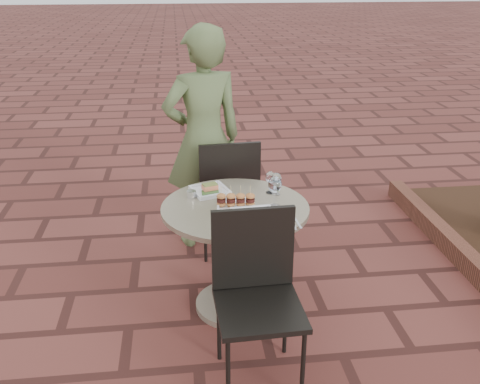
{
  "coord_description": "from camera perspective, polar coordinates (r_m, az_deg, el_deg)",
  "views": [
    {
      "loc": [
        -0.47,
        -2.79,
        2.08
      ],
      "look_at": [
        -0.12,
        0.14,
        0.82
      ],
      "focal_mm": 40.0,
      "sensor_mm": 36.0,
      "label": 1
    }
  ],
  "objects": [
    {
      "name": "chair_near",
      "position": [
        2.83,
        1.74,
        -9.68
      ],
      "size": [
        0.46,
        0.46,
        0.93
      ],
      "rotation": [
        0.0,
        0.0,
        0.04
      ],
      "color": "black",
      "rests_on": "ground"
    },
    {
      "name": "cafe_table",
      "position": [
        3.35,
        -0.51,
        -5.31
      ],
      "size": [
        0.9,
        0.9,
        0.73
      ],
      "color": "gray",
      "rests_on": "ground"
    },
    {
      "name": "diner",
      "position": [
        4.08,
        -3.93,
        5.59
      ],
      "size": [
        0.71,
        0.57,
        1.71
      ],
      "primitive_type": "imported",
      "rotation": [
        0.0,
        0.0,
        3.42
      ],
      "color": "#4A5B32",
      "rests_on": "ground"
    },
    {
      "name": "plate_tuna",
      "position": [
        3.07,
        1.51,
        -2.64
      ],
      "size": [
        0.26,
        0.26,
        0.03
      ],
      "rotation": [
        0.0,
        0.0,
        0.06
      ],
      "color": "white",
      "rests_on": "cafe_table"
    },
    {
      "name": "steel_ramekin",
      "position": [
        3.37,
        -5.2,
        -0.23
      ],
      "size": [
        0.06,
        0.06,
        0.04
      ],
      "primitive_type": "cylinder",
      "rotation": [
        0.0,
        0.0,
        0.04
      ],
      "color": "silver",
      "rests_on": "cafe_table"
    },
    {
      "name": "wine_glass_mid",
      "position": [
        3.4,
        3.26,
        1.52
      ],
      "size": [
        0.06,
        0.06,
        0.15
      ],
      "color": "white",
      "rests_on": "cafe_table"
    },
    {
      "name": "plate_salmon",
      "position": [
        3.43,
        -3.22,
        0.23
      ],
      "size": [
        0.27,
        0.27,
        0.06
      ],
      "rotation": [
        0.0,
        0.0,
        0.31
      ],
      "color": "white",
      "rests_on": "cafe_table"
    },
    {
      "name": "chair_far",
      "position": [
        3.97,
        -1.31,
        0.42
      ],
      "size": [
        0.47,
        0.47,
        0.93
      ],
      "rotation": [
        0.0,
        0.0,
        3.22
      ],
      "color": "black",
      "rests_on": "ground"
    },
    {
      "name": "wine_glass_right",
      "position": [
        3.19,
        3.74,
        0.68
      ],
      "size": [
        0.08,
        0.08,
        0.19
      ],
      "color": "white",
      "rests_on": "cafe_table"
    },
    {
      "name": "wine_glass_far",
      "position": [
        3.37,
        3.91,
        1.37
      ],
      "size": [
        0.06,
        0.06,
        0.15
      ],
      "color": "white",
      "rests_on": "cafe_table"
    },
    {
      "name": "plate_sliders",
      "position": [
        3.21,
        -0.46,
        -1.11
      ],
      "size": [
        0.24,
        0.24,
        0.14
      ],
      "rotation": [
        0.0,
        0.0,
        -0.1
      ],
      "color": "white",
      "rests_on": "cafe_table"
    },
    {
      "name": "planter_curb",
      "position": [
        4.22,
        23.76,
        -7.41
      ],
      "size": [
        0.12,
        3.0,
        0.15
      ],
      "primitive_type": "cube",
      "color": "brown",
      "rests_on": "ground"
    },
    {
      "name": "ground",
      "position": [
        3.51,
        2.24,
        -13.25
      ],
      "size": [
        60.0,
        60.0,
        0.0
      ],
      "primitive_type": "plane",
      "color": "brown",
      "rests_on": "ground"
    },
    {
      "name": "cutlery_set",
      "position": [
        3.05,
        5.7,
        -3.26
      ],
      "size": [
        0.09,
        0.19,
        0.0
      ],
      "primitive_type": null,
      "rotation": [
        0.0,
        0.0,
        -0.01
      ],
      "color": "silver",
      "rests_on": "cafe_table"
    }
  ]
}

